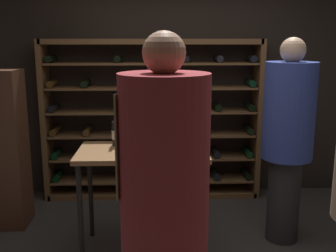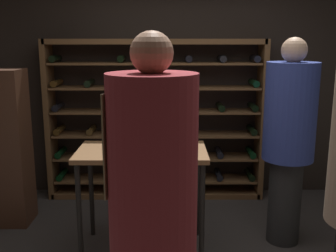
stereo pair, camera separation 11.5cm
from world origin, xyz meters
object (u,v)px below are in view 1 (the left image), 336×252
object	(u,v)px
wine_bottle_gold_foil	(179,139)
wine_bottle_black_capsule	(116,132)
wine_glass_stemmed_right	(153,144)
wine_bottle_amber_reserve	(126,142)
wine_rack	(153,121)
person_guest_blue_shirt	(164,209)
display_cabinet	(2,150)
tasting_table	(143,162)
person_bystander_dark_jacket	(288,133)
wine_glass_stemmed_center	(187,137)

from	to	relation	value
wine_bottle_gold_foil	wine_bottle_black_capsule	bearing A→B (deg)	153.94
wine_bottle_gold_foil	wine_glass_stemmed_right	xyz separation A→B (m)	(-0.21, -0.11, -0.01)
wine_bottle_amber_reserve	wine_rack	bearing A→B (deg)	81.69
person_guest_blue_shirt	display_cabinet	world-z (taller)	person_guest_blue_shirt
tasting_table	wine_bottle_amber_reserve	size ratio (longest dim) A/B	3.17
wine_bottle_gold_foil	person_bystander_dark_jacket	bearing A→B (deg)	13.76
wine_bottle_black_capsule	display_cabinet	bearing A→B (deg)	161.97
person_bystander_dark_jacket	wine_glass_stemmed_center	size ratio (longest dim) A/B	12.97
wine_rack	tasting_table	size ratio (longest dim) A/B	2.28
person_guest_blue_shirt	wine_glass_stemmed_right	distance (m)	1.27
wine_rack	person_bystander_dark_jacket	xyz separation A→B (m)	(1.21, -1.13, 0.11)
wine_bottle_gold_foil	wine_glass_stemmed_center	world-z (taller)	wine_bottle_gold_foil
tasting_table	wine_bottle_gold_foil	bearing A→B (deg)	-17.95
person_guest_blue_shirt	person_bystander_dark_jacket	distance (m)	1.99
person_guest_blue_shirt	wine_bottle_gold_foil	world-z (taller)	person_guest_blue_shirt
tasting_table	wine_glass_stemmed_center	world-z (taller)	wine_glass_stemmed_center
tasting_table	person_guest_blue_shirt	size ratio (longest dim) A/B	0.59
wine_bottle_amber_reserve	wine_glass_stemmed_right	world-z (taller)	wine_bottle_amber_reserve
tasting_table	person_bystander_dark_jacket	distance (m)	1.32
wine_rack	display_cabinet	distance (m)	1.66
wine_bottle_amber_reserve	person_bystander_dark_jacket	bearing A→B (deg)	12.80
display_cabinet	wine_glass_stemmed_center	world-z (taller)	display_cabinet
tasting_table	wine_glass_stemmed_center	bearing A→B (deg)	1.30
person_guest_blue_shirt	wine_glass_stemmed_right	xyz separation A→B (m)	(-0.06, 1.27, -0.02)
wine_rack	display_cabinet	world-z (taller)	wine_rack
wine_rack	wine_bottle_black_capsule	distance (m)	1.16
person_bystander_dark_jacket	wine_glass_stemmed_center	world-z (taller)	person_bystander_dark_jacket
person_bystander_dark_jacket	wine_glass_stemmed_right	world-z (taller)	person_bystander_dark_jacket
wine_bottle_gold_foil	wine_glass_stemmed_right	size ratio (longest dim) A/B	2.46
display_cabinet	wine_bottle_gold_foil	size ratio (longest dim) A/B	4.57
display_cabinet	tasting_table	bearing A→B (deg)	-21.26
wine_glass_stemmed_right	tasting_table	bearing A→B (deg)	114.01
person_guest_blue_shirt	wine_bottle_black_capsule	xyz separation A→B (m)	(-0.39, 1.65, 0.00)
person_guest_blue_shirt	wine_bottle_amber_reserve	distance (m)	1.33
display_cabinet	wine_glass_stemmed_right	size ratio (longest dim) A/B	11.25
tasting_table	wine_rack	bearing A→B (deg)	86.23
wine_rack	wine_glass_stemmed_center	world-z (taller)	wine_rack
wine_rack	wine_bottle_black_capsule	size ratio (longest dim) A/B	7.22
person_bystander_dark_jacket	wine_bottle_gold_foil	xyz separation A→B (m)	(-0.99, -0.24, 0.01)
person_guest_blue_shirt	display_cabinet	xyz separation A→B (m)	(-1.55, 2.03, -0.26)
person_guest_blue_shirt	wine_bottle_amber_reserve	bearing A→B (deg)	24.50
wine_rack	person_guest_blue_shirt	distance (m)	2.76
person_guest_blue_shirt	display_cabinet	size ratio (longest dim) A/B	1.20
wine_bottle_amber_reserve	wine_bottle_gold_foil	bearing A→B (deg)	10.54
display_cabinet	wine_bottle_gold_foil	world-z (taller)	display_cabinet
wine_glass_stemmed_center	display_cabinet	bearing A→B (deg)	163.21
person_bystander_dark_jacket	wine_glass_stemmed_right	size ratio (longest dim) A/B	13.38
wine_bottle_black_capsule	wine_glass_stemmed_center	xyz separation A→B (m)	(0.62, -0.16, -0.02)
wine_glass_stemmed_right	display_cabinet	bearing A→B (deg)	153.17
wine_bottle_black_capsule	wine_glass_stemmed_right	size ratio (longest dim) A/B	2.50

